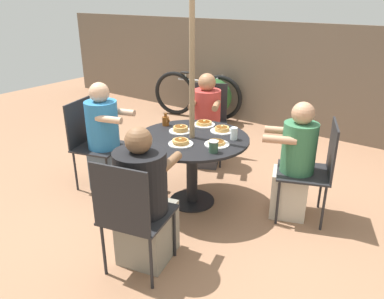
% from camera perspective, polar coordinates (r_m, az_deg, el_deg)
% --- Properties ---
extents(ground_plane, '(12.00, 12.00, 0.00)m').
position_cam_1_polar(ground_plane, '(3.95, 0.00, -7.85)').
color(ground_plane, '#9E7051').
extents(back_fence, '(10.00, 0.06, 1.63)m').
position_cam_1_polar(back_fence, '(5.95, 15.81, 10.26)').
color(back_fence, brown).
rests_on(back_fence, ground).
extents(patio_table, '(1.12, 1.12, 0.71)m').
position_cam_1_polar(patio_table, '(3.69, 0.00, -0.15)').
color(patio_table, black).
rests_on(patio_table, ground).
extents(umbrella_pole, '(0.05, 0.05, 2.15)m').
position_cam_1_polar(umbrella_pole, '(3.53, 0.00, 7.34)').
color(umbrella_pole, '#846B4C').
rests_on(umbrella_pole, ground).
extents(patio_chair_north, '(0.61, 0.61, 0.96)m').
position_cam_1_polar(patio_chair_north, '(3.62, 18.24, -2.33)').
color(patio_chair_north, '#232326').
rests_on(patio_chair_north, ground).
extents(diner_north, '(0.53, 0.45, 1.14)m').
position_cam_1_polar(diner_north, '(3.61, 15.30, -2.35)').
color(diner_north, beige).
rests_on(diner_north, ground).
extents(patio_chair_east, '(0.63, 0.63, 0.96)m').
position_cam_1_polar(patio_chair_east, '(4.78, 2.47, 4.90)').
color(patio_chair_east, '#232326').
rests_on(patio_chair_east, ground).
extents(diner_east, '(0.50, 0.56, 1.14)m').
position_cam_1_polar(diner_east, '(4.62, 2.15, 3.91)').
color(diner_east, '#3D3D42').
rests_on(diner_east, ground).
extents(patio_chair_south, '(0.58, 0.58, 0.96)m').
position_cam_1_polar(patio_chair_south, '(4.21, -15.12, 1.61)').
color(patio_chair_south, '#232326').
rests_on(patio_chair_south, ground).
extents(diner_south, '(0.52, 0.44, 1.18)m').
position_cam_1_polar(diner_south, '(4.12, -12.99, 1.23)').
color(diner_south, slate).
rests_on(diner_south, ground).
extents(patio_chair_west, '(0.57, 0.57, 0.96)m').
position_cam_1_polar(patio_chair_west, '(2.78, -9.25, -9.35)').
color(patio_chair_west, '#232326').
rests_on(patio_chair_west, ground).
extents(diner_west, '(0.48, 0.56, 1.15)m').
position_cam_1_polar(diner_west, '(2.93, -7.31, -8.16)').
color(diner_west, gray).
rests_on(diner_west, ground).
extents(pancake_plate_a, '(0.23, 0.23, 0.06)m').
position_cam_1_polar(pancake_plate_a, '(3.80, 4.57, 3.04)').
color(pancake_plate_a, white).
rests_on(pancake_plate_a, patio_table).
extents(pancake_plate_b, '(0.23, 0.23, 0.05)m').
position_cam_1_polar(pancake_plate_b, '(3.46, 3.79, 0.96)').
color(pancake_plate_b, white).
rests_on(pancake_plate_b, patio_table).
extents(pancake_plate_c, '(0.23, 0.23, 0.05)m').
position_cam_1_polar(pancake_plate_c, '(3.98, 1.83, 3.96)').
color(pancake_plate_c, white).
rests_on(pancake_plate_c, patio_table).
extents(pancake_plate_d, '(0.23, 0.23, 0.06)m').
position_cam_1_polar(pancake_plate_d, '(3.46, -1.73, 1.09)').
color(pancake_plate_d, white).
rests_on(pancake_plate_d, patio_table).
extents(pancake_plate_e, '(0.23, 0.23, 0.07)m').
position_cam_1_polar(pancake_plate_e, '(3.79, -1.77, 3.08)').
color(pancake_plate_e, white).
rests_on(pancake_plate_e, patio_table).
extents(syrup_bottle, '(0.09, 0.07, 0.13)m').
position_cam_1_polar(syrup_bottle, '(3.97, -4.03, 4.40)').
color(syrup_bottle, brown).
rests_on(syrup_bottle, patio_table).
extents(coffee_cup, '(0.08, 0.08, 0.11)m').
position_cam_1_polar(coffee_cup, '(3.28, 3.30, 0.44)').
color(coffee_cup, '#33513D').
rests_on(coffee_cup, patio_table).
extents(drinking_glass_a, '(0.07, 0.07, 0.12)m').
position_cam_1_polar(drinking_glass_a, '(3.59, 6.40, 2.44)').
color(drinking_glass_a, silver).
rests_on(drinking_glass_a, patio_table).
extents(bicycle, '(1.58, 0.53, 0.79)m').
position_cam_1_polar(bicycle, '(6.50, 0.76, 8.29)').
color(bicycle, black).
rests_on(bicycle, ground).
extents(potted_shrub, '(0.60, 0.60, 0.74)m').
position_cam_1_polar(potted_shrub, '(6.18, 3.27, 7.63)').
color(potted_shrub, '#3D3D3F').
rests_on(potted_shrub, ground).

